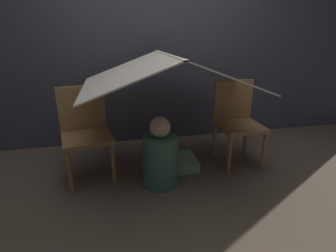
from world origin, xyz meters
The scene contains 7 objects.
ground_plane centered at (0.00, 0.00, 0.00)m, with size 8.80×8.80×0.00m, color brown.
wall_back centered at (0.00, 1.02, 1.25)m, with size 7.00×0.05×2.50m.
chair_left centered at (-0.76, 0.22, 0.46)m, with size 0.50×0.50×0.84m.
chair_right centered at (0.74, 0.22, 0.46)m, with size 0.43×0.43×0.84m.
sheet_canopy centered at (0.00, 0.14, 0.98)m, with size 1.49×1.15×0.29m.
person_front centered at (-0.12, -0.10, 0.26)m, with size 0.31×0.31×0.63m.
floor_cushion centered at (0.07, 0.17, 0.05)m, with size 0.45×0.36×0.10m.
Camera 1 is at (-0.49, -2.14, 1.28)m, focal length 28.00 mm.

